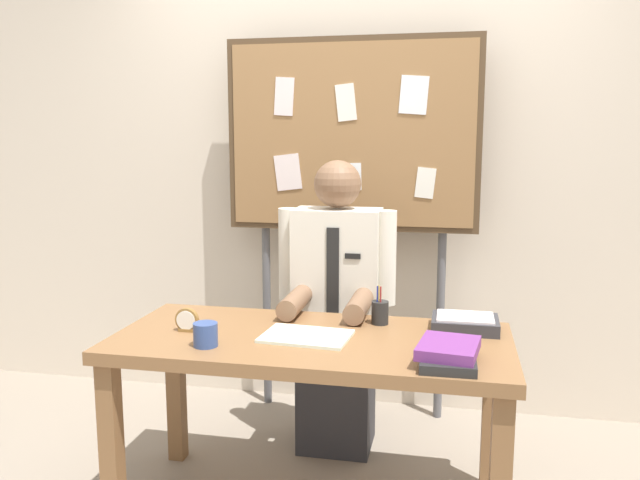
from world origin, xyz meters
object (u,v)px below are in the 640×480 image
open_notebook (306,336)px  desk_clock (187,321)px  desk (311,361)px  coffee_mug (206,335)px  book_stack (448,353)px  person (337,318)px  pen_holder (380,312)px  bulletin_board (351,142)px  paper_tray (465,323)px

open_notebook → desk_clock: bearing=-178.4°
desk → coffee_mug: coffee_mug is taller
book_stack → desk: bearing=160.2°
person → pen_holder: bearing=-53.9°
person → pen_holder: person is taller
desk → pen_holder: pen_holder is taller
desk → bulletin_board: 1.27m
book_stack → coffee_mug: coffee_mug is taller
desk_clock → pen_holder: bearing=19.1°
person → open_notebook: person is taller
desk → paper_tray: size_ratio=5.86×
pen_holder → desk_clock: bearing=-160.9°
person → desk_clock: person is taller
coffee_mug → pen_holder: size_ratio=0.56×
desk → paper_tray: bearing=19.6°
paper_tray → pen_holder: bearing=177.6°
open_notebook → paper_tray: (0.60, 0.23, 0.02)m
bulletin_board → coffee_mug: bearing=-107.1°
desk → desk_clock: bearing=-176.1°
desk → person: (0.00, 0.55, 0.02)m
desk_clock → coffee_mug: (0.14, -0.16, 0.00)m
paper_tray → book_stack: bearing=-98.9°
desk → coffee_mug: (-0.35, -0.19, 0.14)m
desk → person: person is taller
desk → coffee_mug: size_ratio=16.95×
open_notebook → bulletin_board: bearing=89.2°
desk → book_stack: 0.57m
person → book_stack: size_ratio=4.61×
bulletin_board → paper_tray: (0.58, -0.75, -0.71)m
bulletin_board → paper_tray: bearing=-52.1°
open_notebook → desk_clock: desk_clock is taller
person → coffee_mug: bearing=-115.4°
book_stack → desk_clock: size_ratio=3.21×
person → paper_tray: bearing=-30.6°
person → desk_clock: bearing=-130.3°
desk_clock → open_notebook: bearing=1.6°
bulletin_board → paper_tray: 1.18m
person → bulletin_board: 0.91m
person → paper_tray: (0.58, -0.34, 0.11)m
person → desk: bearing=-90.0°
open_notebook → paper_tray: paper_tray is taller
pen_holder → book_stack: bearing=-55.6°
open_notebook → coffee_mug: bearing=-152.9°
open_notebook → desk: bearing=54.1°
bulletin_board → book_stack: bearing=-65.5°
person → desk_clock: (-0.50, -0.58, 0.12)m
desk → open_notebook: open_notebook is taller
desk_clock → paper_tray: bearing=12.6°
person → open_notebook: bearing=-91.5°
book_stack → coffee_mug: bearing=-179.6°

